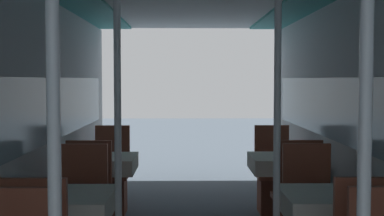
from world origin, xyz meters
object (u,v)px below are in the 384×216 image
(dining_table_left_2, at_px, (103,167))
(dining_table_right_1, at_px, (331,209))
(support_pole_right_0, at_px, (364,192))
(chair_right_near_2, at_px, (296,213))
(chair_right_far_2, at_px, (274,186))
(dining_table_right_2, at_px, (284,167))
(dining_table_left_1, at_px, (63,210))
(support_pole_right_1, at_px, (277,137))
(support_pole_left_0, at_px, (55,192))
(support_pole_left_1, at_px, (118,137))
(chair_left_far_2, at_px, (111,187))
(chair_left_near_2, at_px, (93,214))

(dining_table_left_2, height_order, dining_table_right_1, same)
(support_pole_right_0, xyz_separation_m, chair_right_near_2, (0.39, 2.99, -0.84))
(chair_right_near_2, bearing_deg, chair_right_far_2, 90.00)
(dining_table_right_1, bearing_deg, dining_table_right_2, 90.00)
(dining_table_left_1, bearing_deg, support_pole_right_1, 0.00)
(chair_right_near_2, bearing_deg, support_pole_left_0, -116.56)
(support_pole_left_1, distance_m, support_pole_right_0, 2.11)
(support_pole_right_1, bearing_deg, dining_table_right_1, 0.00)
(support_pole_left_0, relative_size, chair_left_far_2, 2.28)
(dining_table_right_2, relative_size, chair_right_far_2, 0.75)
(chair_left_near_2, height_order, support_pole_right_0, support_pole_right_0)
(support_pole_left_0, xyz_separation_m, dining_table_left_1, (-0.39, 1.80, -0.51))
(dining_table_left_1, relative_size, support_pole_left_1, 0.33)
(support_pole_left_0, distance_m, chair_right_near_2, 3.44)
(dining_table_left_1, relative_size, chair_left_far_2, 0.75)
(dining_table_left_2, distance_m, chair_right_far_2, 2.01)
(chair_left_near_2, distance_m, dining_table_right_2, 2.01)
(dining_table_right_2, xyz_separation_m, chair_right_near_2, (-0.00, -0.62, -0.33))
(chair_left_far_2, bearing_deg, support_pole_left_1, 99.07)
(chair_left_near_2, height_order, chair_right_far_2, same)
(chair_left_near_2, distance_m, support_pole_right_0, 3.44)
(support_pole_left_1, bearing_deg, support_pole_right_0, -58.45)
(support_pole_right_0, bearing_deg, support_pole_left_0, 180.00)
(chair_right_far_2, bearing_deg, chair_left_far_2, 0.00)
(dining_table_left_2, height_order, chair_left_far_2, chair_left_far_2)
(chair_left_near_2, height_order, support_pole_right_1, support_pole_right_1)
(dining_table_right_1, xyz_separation_m, dining_table_right_2, (0.00, 1.80, 0.00))
(support_pole_left_1, xyz_separation_m, chair_right_near_2, (1.49, 1.18, -0.84))
(dining_table_left_1, xyz_separation_m, support_pole_right_1, (1.49, 0.00, 0.51))
(support_pole_left_1, height_order, chair_right_far_2, support_pole_left_1)
(dining_table_right_1, height_order, chair_right_far_2, chair_right_far_2)
(support_pole_left_1, bearing_deg, chair_left_far_2, 99.07)
(chair_left_near_2, xyz_separation_m, chair_left_far_2, (0.00, 1.24, 0.00))
(support_pole_left_1, xyz_separation_m, dining_table_right_2, (1.49, 1.80, -0.51))
(support_pole_right_1, distance_m, chair_right_far_2, 2.59)
(support_pole_right_1, bearing_deg, dining_table_left_1, 180.00)
(dining_table_right_2, bearing_deg, chair_right_near_2, -90.00)
(support_pole_left_0, height_order, support_pole_right_1, same)
(support_pole_right_1, xyz_separation_m, chair_right_near_2, (0.39, 1.18, -0.84))
(dining_table_left_2, distance_m, support_pole_right_0, 3.93)
(support_pole_left_0, relative_size, support_pole_left_1, 1.00)
(chair_left_near_2, xyz_separation_m, chair_right_far_2, (1.88, 1.24, 0.00))
(support_pole_right_0, bearing_deg, support_pole_right_1, 90.00)
(chair_left_far_2, height_order, support_pole_right_0, support_pole_right_0)
(support_pole_left_0, relative_size, chair_right_far_2, 2.28)
(support_pole_right_1, xyz_separation_m, chair_right_far_2, (0.39, 2.42, -0.84))
(dining_table_left_1, relative_size, dining_table_left_2, 1.00)
(dining_table_left_1, height_order, support_pole_left_1, support_pole_left_1)
(support_pole_right_0, relative_size, dining_table_right_2, 3.05)
(dining_table_left_1, xyz_separation_m, support_pole_left_1, (0.39, 0.00, 0.51))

